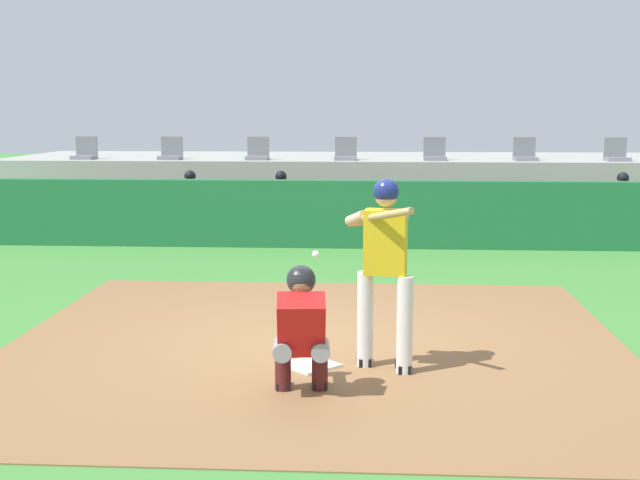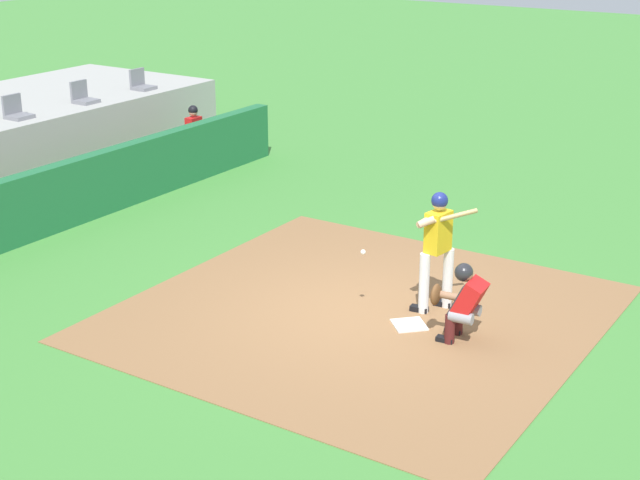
# 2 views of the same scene
# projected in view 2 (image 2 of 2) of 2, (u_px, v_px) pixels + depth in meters

# --- Properties ---
(ground_plane) EXTENTS (80.00, 80.00, 0.00)m
(ground_plane) POSITION_uv_depth(u_px,v_px,m) (360.00, 313.00, 13.66)
(ground_plane) COLOR #428438
(dirt_infield) EXTENTS (6.40, 6.40, 0.01)m
(dirt_infield) POSITION_uv_depth(u_px,v_px,m) (360.00, 313.00, 13.65)
(dirt_infield) COLOR olive
(dirt_infield) RESTS_ON ground
(home_plate) EXTENTS (0.62, 0.62, 0.02)m
(home_plate) POSITION_uv_depth(u_px,v_px,m) (409.00, 325.00, 13.24)
(home_plate) COLOR white
(home_plate) RESTS_ON dirt_infield
(batter_at_plate) EXTENTS (0.65, 0.80, 1.80)m
(batter_at_plate) POSITION_uv_depth(u_px,v_px,m) (437.00, 244.00, 13.41)
(batter_at_plate) COLOR silver
(batter_at_plate) RESTS_ON ground
(catcher_crouched) EXTENTS (0.51, 1.94, 1.13)m
(catcher_crouched) POSITION_uv_depth(u_px,v_px,m) (461.00, 299.00, 12.62)
(catcher_crouched) COLOR gray
(catcher_crouched) RESTS_ON ground
(dugout_wall) EXTENTS (13.00, 0.30, 1.20)m
(dugout_wall) POSITION_uv_depth(u_px,v_px,m) (48.00, 201.00, 16.77)
(dugout_wall) COLOR #1E6638
(dugout_wall) RESTS_ON ground
(dugout_bench) EXTENTS (11.80, 0.44, 0.45)m
(dugout_bench) POSITION_uv_depth(u_px,v_px,m) (12.00, 211.00, 17.41)
(dugout_bench) COLOR olive
(dugout_bench) RESTS_ON ground
(dugout_player_2) EXTENTS (0.49, 0.70, 1.30)m
(dugout_player_2) POSITION_uv_depth(u_px,v_px,m) (198.00, 133.00, 21.26)
(dugout_player_2) COLOR #939399
(dugout_player_2) RESTS_ON ground
(stadium_seat_4) EXTENTS (0.46, 0.46, 0.48)m
(stadium_seat_4) POSITION_uv_depth(u_px,v_px,m) (16.00, 112.00, 19.38)
(stadium_seat_4) COLOR slate
(stadium_seat_4) RESTS_ON stands_platform
(stadium_seat_5) EXTENTS (0.46, 0.46, 0.48)m
(stadium_seat_5) POSITION_uv_depth(u_px,v_px,m) (83.00, 97.00, 20.85)
(stadium_seat_5) COLOR slate
(stadium_seat_5) RESTS_ON stands_platform
(stadium_seat_6) EXTENTS (0.46, 0.46, 0.48)m
(stadium_seat_6) POSITION_uv_depth(u_px,v_px,m) (141.00, 84.00, 22.31)
(stadium_seat_6) COLOR slate
(stadium_seat_6) RESTS_ON stands_platform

